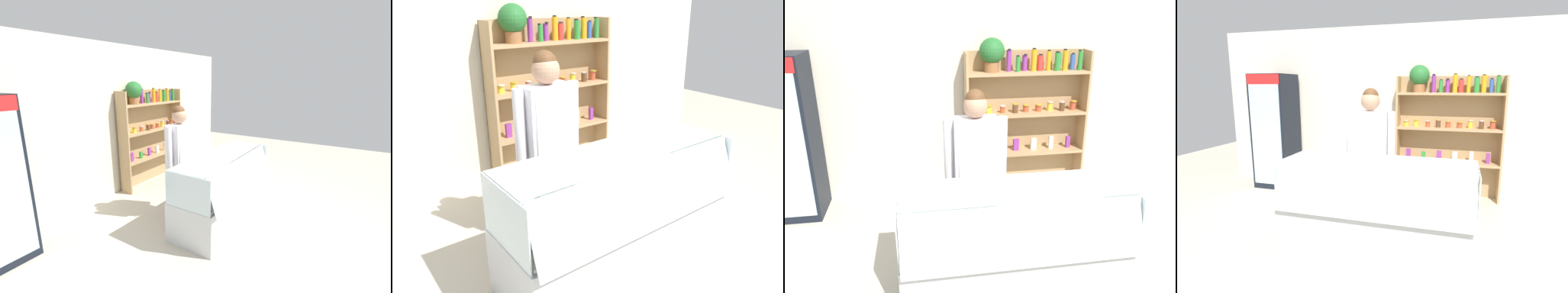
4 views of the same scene
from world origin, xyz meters
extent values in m
cube|color=silver|center=(0.00, 2.28, 1.35)|extent=(6.80, 0.10, 2.70)
cube|color=black|center=(-2.25, 1.87, 0.97)|extent=(0.63, 0.57, 1.94)
cylinder|color=#3356B2|center=(-2.31, 1.64, 0.35)|extent=(0.06, 0.06, 0.19)
cylinder|color=#2D8C38|center=(-2.18, 1.64, 0.32)|extent=(0.05, 0.05, 0.14)
cylinder|color=purple|center=(-2.05, 1.64, 0.35)|extent=(0.07, 0.07, 0.21)
cylinder|color=red|center=(-2.18, 1.64, 0.87)|extent=(0.05, 0.05, 0.21)
cylinder|color=orange|center=(-2.05, 1.64, 0.87)|extent=(0.05, 0.05, 0.21)
cylinder|color=silver|center=(-2.08, 1.64, 1.36)|extent=(0.06, 0.06, 0.16)
cube|color=tan|center=(0.66, 2.18, 0.95)|extent=(1.60, 0.02, 1.89)
cube|color=tan|center=(-0.12, 2.04, 0.95)|extent=(0.03, 0.28, 1.89)
cube|color=tan|center=(1.45, 2.04, 0.95)|extent=(0.03, 0.28, 1.89)
cube|color=tan|center=(0.66, 2.04, 0.57)|extent=(1.54, 0.28, 0.04)
cube|color=tan|center=(0.66, 2.04, 1.10)|extent=(1.54, 0.28, 0.04)
cube|color=tan|center=(0.66, 2.04, 1.63)|extent=(1.54, 0.28, 0.04)
cylinder|color=#996038|center=(0.20, 2.04, 1.71)|extent=(0.18, 0.18, 0.12)
sphere|color=#266B2D|center=(0.20, 2.04, 1.90)|extent=(0.31, 0.31, 0.31)
cylinder|color=purple|center=(0.42, 2.07, 1.78)|extent=(0.06, 0.06, 0.26)
cylinder|color=black|center=(0.42, 2.04, 1.91)|extent=(0.04, 0.04, 0.02)
cylinder|color=#2D8C38|center=(0.53, 2.02, 1.74)|extent=(0.06, 0.06, 0.18)
cylinder|color=black|center=(0.53, 2.04, 1.83)|extent=(0.04, 0.04, 0.02)
cylinder|color=purple|center=(0.63, 2.07, 1.74)|extent=(0.06, 0.06, 0.19)
cylinder|color=black|center=(0.63, 2.04, 1.85)|extent=(0.04, 0.04, 0.02)
cylinder|color=orange|center=(0.73, 2.04, 1.78)|extent=(0.07, 0.07, 0.26)
cylinder|color=black|center=(0.73, 2.04, 1.92)|extent=(0.04, 0.04, 0.02)
cylinder|color=red|center=(0.82, 2.06, 1.74)|extent=(0.08, 0.08, 0.19)
cylinder|color=black|center=(0.82, 2.04, 1.84)|extent=(0.05, 0.05, 0.02)
cylinder|color=orange|center=(0.93, 2.05, 1.77)|extent=(0.06, 0.06, 0.24)
cylinder|color=black|center=(0.93, 2.04, 1.89)|extent=(0.04, 0.04, 0.02)
cylinder|color=#2D8C38|center=(1.04, 2.03, 1.76)|extent=(0.08, 0.08, 0.22)
cylinder|color=black|center=(1.04, 2.04, 1.87)|extent=(0.05, 0.05, 0.02)
cylinder|color=orange|center=(1.14, 2.02, 1.77)|extent=(0.07, 0.07, 0.25)
cylinder|color=black|center=(1.14, 2.04, 1.90)|extent=(0.05, 0.05, 0.02)
cylinder|color=#3356B2|center=(1.25, 2.05, 1.74)|extent=(0.06, 0.06, 0.20)
cylinder|color=black|center=(1.25, 2.04, 1.85)|extent=(0.04, 0.04, 0.02)
cylinder|color=#2D8C38|center=(1.33, 2.02, 1.76)|extent=(0.06, 0.06, 0.23)
cylinder|color=black|center=(1.33, 2.04, 1.89)|extent=(0.04, 0.04, 0.02)
cylinder|color=yellow|center=(0.01, 2.06, 1.16)|extent=(0.08, 0.08, 0.08)
cylinder|color=silver|center=(0.01, 2.04, 1.20)|extent=(0.08, 0.08, 0.01)
cylinder|color=yellow|center=(0.17, 2.06, 1.16)|extent=(0.08, 0.08, 0.10)
cylinder|color=gold|center=(0.17, 2.04, 1.22)|extent=(0.08, 0.08, 0.01)
cylinder|color=#BF4C2D|center=(0.35, 2.05, 1.16)|extent=(0.07, 0.07, 0.09)
cylinder|color=silver|center=(0.35, 2.04, 1.21)|extent=(0.07, 0.07, 0.01)
cylinder|color=brown|center=(0.51, 2.03, 1.17)|extent=(0.07, 0.07, 0.11)
cylinder|color=gold|center=(0.51, 2.04, 1.23)|extent=(0.08, 0.08, 0.01)
cylinder|color=#BF4C2D|center=(0.66, 2.06, 1.16)|extent=(0.08, 0.08, 0.09)
cylinder|color=gold|center=(0.66, 2.04, 1.21)|extent=(0.08, 0.08, 0.01)
cylinder|color=#BF4C2D|center=(0.83, 2.06, 1.16)|extent=(0.08, 0.08, 0.08)
cylinder|color=gold|center=(0.83, 2.04, 1.20)|extent=(0.08, 0.08, 0.01)
cylinder|color=yellow|center=(0.99, 2.06, 1.17)|extent=(0.07, 0.07, 0.11)
cylinder|color=silver|center=(0.99, 2.04, 1.23)|extent=(0.07, 0.07, 0.01)
cylinder|color=brown|center=(1.14, 2.03, 1.17)|extent=(0.07, 0.07, 0.11)
cylinder|color=silver|center=(1.14, 2.04, 1.23)|extent=(0.07, 0.07, 0.01)
cylinder|color=#BF4C2D|center=(1.30, 2.06, 1.17)|extent=(0.08, 0.08, 0.11)
cylinder|color=gold|center=(1.30, 2.04, 1.24)|extent=(0.08, 0.08, 0.01)
cube|color=purple|center=(0.06, 2.04, 0.67)|extent=(0.07, 0.04, 0.16)
cube|color=#2D8C38|center=(0.30, 2.04, 0.65)|extent=(0.06, 0.04, 0.13)
cube|color=purple|center=(0.54, 2.04, 0.66)|extent=(0.08, 0.05, 0.16)
cube|color=silver|center=(0.78, 2.04, 0.66)|extent=(0.07, 0.04, 0.16)
cube|color=silver|center=(1.03, 2.04, 0.67)|extent=(0.06, 0.04, 0.17)
cube|color=purple|center=(1.27, 2.04, 0.67)|extent=(0.06, 0.04, 0.16)
cube|color=silver|center=(0.05, 0.11, 0.28)|extent=(1.95, 0.69, 0.55)
cube|color=white|center=(0.05, 0.11, 0.57)|extent=(1.89, 0.63, 0.03)
cube|color=silver|center=(0.05, -0.21, 0.78)|extent=(1.91, 0.16, 0.47)
cube|color=silver|center=(0.05, 0.16, 1.00)|extent=(1.91, 0.53, 0.01)
cube|color=silver|center=(-0.92, 0.11, 0.78)|extent=(0.01, 0.65, 0.45)
cube|color=silver|center=(1.01, 0.11, 0.78)|extent=(0.01, 0.65, 0.45)
cube|color=tan|center=(-0.77, 0.19, 0.61)|extent=(0.17, 0.11, 0.05)
cube|color=white|center=(-0.77, -0.01, 0.61)|extent=(0.05, 0.03, 0.02)
cube|color=tan|center=(-0.56, 0.19, 0.61)|extent=(0.16, 0.13, 0.06)
cube|color=white|center=(-0.56, -0.01, 0.61)|extent=(0.05, 0.03, 0.02)
cube|color=beige|center=(-0.36, 0.19, 0.61)|extent=(0.16, 0.13, 0.05)
cube|color=white|center=(-0.36, -0.01, 0.61)|extent=(0.05, 0.03, 0.02)
cube|color=beige|center=(-0.16, 0.19, 0.61)|extent=(0.16, 0.10, 0.05)
cube|color=white|center=(-0.16, -0.01, 0.61)|extent=(0.05, 0.03, 0.02)
cube|color=tan|center=(0.05, 0.19, 0.61)|extent=(0.16, 0.14, 0.04)
cube|color=white|center=(0.05, -0.01, 0.61)|extent=(0.05, 0.03, 0.02)
cube|color=tan|center=(0.25, 0.19, 0.61)|extent=(0.17, 0.13, 0.05)
cube|color=white|center=(0.25, -0.01, 0.61)|extent=(0.05, 0.03, 0.02)
cube|color=tan|center=(0.45, 0.19, 0.61)|extent=(0.16, 0.11, 0.06)
cube|color=white|center=(0.45, -0.01, 0.61)|extent=(0.05, 0.03, 0.02)
cube|color=tan|center=(0.66, 0.19, 0.61)|extent=(0.16, 0.14, 0.04)
cube|color=white|center=(0.66, -0.01, 0.61)|extent=(0.05, 0.03, 0.02)
cube|color=tan|center=(0.86, 0.19, 0.61)|extent=(0.16, 0.12, 0.05)
cube|color=white|center=(0.86, -0.01, 0.61)|extent=(0.05, 0.03, 0.02)
cylinder|color=#A35B4C|center=(-0.75, 0.01, 0.66)|extent=(0.18, 0.15, 0.15)
cylinder|color=tan|center=(-0.53, 0.01, 0.64)|extent=(0.14, 0.12, 0.12)
cylinder|color=#C1706B|center=(-0.31, 0.01, 0.65)|extent=(0.15, 0.13, 0.12)
cylinder|color=white|center=(0.53, 0.03, 0.68)|extent=(0.07, 0.07, 0.18)
cylinder|color=white|center=(0.63, 0.03, 0.68)|extent=(0.07, 0.07, 0.19)
cylinder|color=#383D51|center=(-0.29, 0.73, 0.40)|extent=(0.13, 0.13, 0.79)
cylinder|color=#383D51|center=(-0.11, 0.73, 0.40)|extent=(0.13, 0.13, 0.79)
cube|color=white|center=(-0.20, 0.73, 1.12)|extent=(0.42, 0.24, 0.66)
cube|color=white|center=(-0.20, 0.61, 0.77)|extent=(0.35, 0.01, 1.23)
cylinder|color=white|center=(-0.46, 0.73, 1.16)|extent=(0.09, 0.09, 0.59)
cylinder|color=white|center=(0.06, 0.73, 1.16)|extent=(0.09, 0.09, 0.59)
sphere|color=tan|center=(-0.20, 0.73, 1.57)|extent=(0.22, 0.22, 0.22)
sphere|color=brown|center=(-0.20, 0.74, 1.63)|extent=(0.19, 0.19, 0.19)
camera|label=1|loc=(-3.28, -1.52, 2.08)|focal=24.00mm
camera|label=2|loc=(-1.76, -1.86, 2.07)|focal=35.00mm
camera|label=3|loc=(-0.70, -2.60, 2.44)|focal=35.00mm
camera|label=4|loc=(0.81, -2.74, 1.74)|focal=28.00mm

